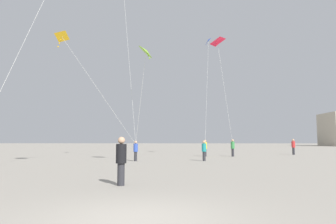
{
  "coord_description": "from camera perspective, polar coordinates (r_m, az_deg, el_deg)",
  "views": [
    {
      "loc": [
        0.89,
        -6.36,
        1.63
      ],
      "look_at": [
        0.0,
        19.56,
        4.04
      ],
      "focal_mm": 32.43,
      "sensor_mm": 36.0,
      "label": 1
    }
  ],
  "objects": [
    {
      "name": "ground_plane",
      "position": [
        6.63,
        -6.16,
        -19.49
      ],
      "size": [
        300.0,
        300.0,
        0.0
      ],
      "primitive_type": "plane",
      "color": "#9E9689"
    },
    {
      "name": "person_in_green",
      "position": [
        31.21,
        12.06,
        -6.45
      ],
      "size": [
        0.38,
        0.38,
        1.73
      ],
      "rotation": [
        0.0,
        0.0,
        3.27
      ],
      "color": "#2D2D33",
      "rests_on": "ground_plane"
    },
    {
      "name": "person_in_yellow",
      "position": [
        31.02,
        7.0,
        -6.58
      ],
      "size": [
        0.36,
        0.36,
        1.67
      ],
      "rotation": [
        0.0,
        0.0,
        1.54
      ],
      "color": "#2D2D33",
      "rests_on": "ground_plane"
    },
    {
      "name": "person_in_red",
      "position": [
        36.88,
        22.49,
        -5.93
      ],
      "size": [
        0.38,
        0.38,
        1.77
      ],
      "rotation": [
        0.0,
        0.0,
        3.26
      ],
      "color": "#2D2D33",
      "rests_on": "ground_plane"
    },
    {
      "name": "person_in_black",
      "position": [
        11.23,
        -8.79,
        -8.66
      ],
      "size": [
        0.38,
        0.38,
        1.75
      ],
      "rotation": [
        0.0,
        0.0,
        4.87
      ],
      "color": "#2D2D33",
      "rests_on": "ground_plane"
    },
    {
      "name": "person_in_teal",
      "position": [
        24.19,
        6.79,
        -7.05
      ],
      "size": [
        0.35,
        0.35,
        1.6
      ],
      "rotation": [
        0.0,
        0.0,
        6.03
      ],
      "color": "#2D2D33",
      "rests_on": "ground_plane"
    },
    {
      "name": "person_in_blue",
      "position": [
        23.99,
        -6.1,
        -7.09
      ],
      "size": [
        0.35,
        0.35,
        1.59
      ],
      "rotation": [
        0.0,
        0.0,
        0.83
      ],
      "color": "#2D2D33",
      "rests_on": "ground_plane"
    },
    {
      "name": "kite_amber_delta",
      "position": [
        22.77,
        -19.03,
        12.66
      ],
      "size": [
        5.13,
        4.23,
        7.75
      ],
      "color": "yellow"
    },
    {
      "name": "kite_crimson_delta",
      "position": [
        33.65,
        9.27,
        12.74
      ],
      "size": [
        2.03,
        1.85,
        11.34
      ],
      "color": "red"
    },
    {
      "name": "kite_cobalt_diamond",
      "position": [
        44.42,
        7.61,
        13.01
      ],
      "size": [
        2.12,
        11.85,
        14.96
      ],
      "color": "blue"
    },
    {
      "name": "kite_lime_diamond",
      "position": [
        22.51,
        -4.15,
        11.29
      ],
      "size": [
        1.6,
        2.99,
        7.28
      ],
      "color": "#8CD12D"
    }
  ]
}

